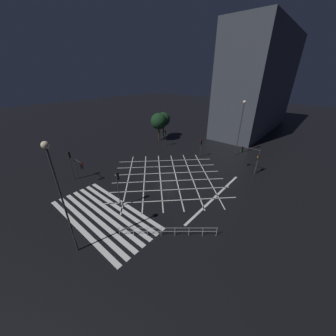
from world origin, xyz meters
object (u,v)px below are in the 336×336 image
(traffic_light_median_north, at_px, (201,144))
(street_lamp_east, at_px, (242,117))
(traffic_light_ne_cross, at_px, (257,159))
(traffic_light_sw_cross, at_px, (70,160))
(street_lamp_west, at_px, (57,182))
(street_tree_far, at_px, (163,119))
(traffic_light_ne_main, at_px, (249,154))
(traffic_light_nw_cross, at_px, (165,135))
(traffic_light_median_south, at_px, (118,183))
(street_tree_near, at_px, (159,121))
(traffic_light_sw_main, at_px, (79,166))

(traffic_light_median_north, distance_m, street_lamp_east, 8.53)
(traffic_light_ne_cross, relative_size, traffic_light_sw_cross, 0.75)
(street_lamp_west, xyz_separation_m, street_tree_far, (-16.37, 29.87, -2.74))
(traffic_light_sw_cross, bearing_deg, traffic_light_ne_main, -44.04)
(traffic_light_ne_main, distance_m, street_lamp_west, 25.84)
(traffic_light_ne_cross, relative_size, traffic_light_nw_cross, 0.94)
(traffic_light_median_south, bearing_deg, traffic_light_ne_main, -23.27)
(traffic_light_sw_cross, relative_size, street_lamp_west, 0.44)
(street_lamp_west, bearing_deg, street_lamp_east, 86.49)
(traffic_light_median_south, height_order, street_lamp_west, street_lamp_west)
(traffic_light_ne_main, xyz_separation_m, street_lamp_east, (-3.98, 5.51, 4.16))
(street_tree_near, relative_size, street_tree_far, 1.06)
(traffic_light_ne_main, distance_m, traffic_light_sw_main, 25.18)
(traffic_light_nw_cross, height_order, street_lamp_west, street_lamp_west)
(traffic_light_median_north, relative_size, traffic_light_median_south, 0.77)
(street_tree_near, xyz_separation_m, street_tree_far, (-0.98, 2.59, -0.13))
(traffic_light_ne_cross, distance_m, street_tree_far, 24.11)
(traffic_light_sw_main, xyz_separation_m, street_lamp_east, (13.00, 24.10, 4.74))
(traffic_light_nw_cross, distance_m, traffic_light_sw_main, 19.01)
(traffic_light_ne_cross, height_order, traffic_light_median_north, traffic_light_median_north)
(street_tree_far, bearing_deg, traffic_light_median_south, -58.80)
(traffic_light_median_south, xyz_separation_m, street_lamp_west, (2.11, -6.34, 3.82))
(traffic_light_median_north, xyz_separation_m, traffic_light_sw_main, (-8.31, -18.72, -0.07))
(street_lamp_west, xyz_separation_m, street_tree_near, (-15.38, 27.29, -2.60))
(traffic_light_nw_cross, bearing_deg, street_lamp_east, 110.46)
(traffic_light_ne_cross, bearing_deg, traffic_light_sw_main, -44.25)
(traffic_light_median_south, height_order, street_lamp_east, street_lamp_east)
(traffic_light_sw_main, relative_size, street_lamp_east, 0.33)
(traffic_light_ne_main, distance_m, traffic_light_nw_cross, 17.66)
(street_lamp_west, bearing_deg, traffic_light_sw_cross, 155.33)
(traffic_light_ne_main, bearing_deg, street_tree_near, -6.56)
(street_tree_far, bearing_deg, street_tree_near, -69.17)
(traffic_light_nw_cross, relative_size, traffic_light_sw_cross, 0.80)
(street_tree_near, distance_m, street_tree_far, 2.77)
(street_tree_far, bearing_deg, traffic_light_sw_cross, -81.09)
(traffic_light_median_south, bearing_deg, traffic_light_ne_cross, -26.39)
(traffic_light_median_north, distance_m, traffic_light_sw_cross, 21.54)
(traffic_light_median_south, bearing_deg, traffic_light_sw_cross, 93.05)
(traffic_light_median_north, distance_m, traffic_light_median_south, 18.67)
(street_lamp_east, xyz_separation_m, street_tree_far, (-18.23, -0.48, -2.84))
(traffic_light_ne_main, xyz_separation_m, street_lamp_west, (-5.84, -24.84, 4.06))
(traffic_light_ne_cross, xyz_separation_m, traffic_light_median_south, (-9.28, -18.71, 0.87))
(traffic_light_median_north, height_order, street_lamp_west, street_lamp_west)
(traffic_light_sw_main, distance_m, street_lamp_west, 13.59)
(traffic_light_sw_main, bearing_deg, traffic_light_ne_cross, 45.75)
(street_lamp_east, bearing_deg, traffic_light_ne_main, -54.17)
(traffic_light_ne_main, distance_m, traffic_light_median_north, 8.69)
(traffic_light_median_north, xyz_separation_m, traffic_light_sw_cross, (-9.76, -19.20, 0.65))
(traffic_light_sw_main, xyz_separation_m, street_tree_near, (-4.25, 21.03, 2.04))
(traffic_light_ne_cross, relative_size, street_tree_near, 0.53)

